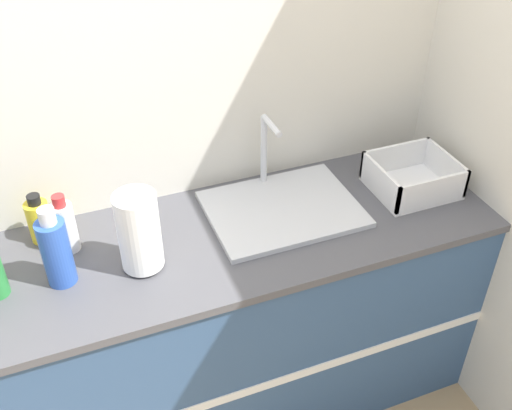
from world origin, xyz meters
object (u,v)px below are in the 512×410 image
object	(u,v)px
bottle_blue	(56,251)
sink	(282,206)
bottle_yellow	(39,220)
bottle_white_spray	(65,226)
dish_rack	(412,179)
paper_towel_roll	(139,232)

from	to	relation	value
bottle_blue	sink	bearing A→B (deg)	6.19
bottle_yellow	bottle_white_spray	bearing A→B (deg)	-47.98
sink	dish_rack	bearing A→B (deg)	-6.24
paper_towel_roll	bottle_blue	xyz separation A→B (m)	(-0.25, 0.03, -0.02)
paper_towel_roll	bottle_blue	size ratio (longest dim) A/B	0.99
sink	bottle_white_spray	size ratio (longest dim) A/B	2.48
paper_towel_roll	bottle_yellow	size ratio (longest dim) A/B	1.53
bottle_blue	bottle_white_spray	world-z (taller)	bottle_blue
paper_towel_roll	dish_rack	size ratio (longest dim) A/B	0.93
dish_rack	sink	bearing A→B (deg)	173.76
sink	paper_towel_roll	distance (m)	0.55
bottle_white_spray	paper_towel_roll	bearing A→B (deg)	-39.68
dish_rack	bottle_blue	xyz separation A→B (m)	(-1.27, -0.03, 0.08)
bottle_yellow	dish_rack	bearing A→B (deg)	-8.69
sink	bottle_white_spray	xyz separation A→B (m)	(-0.73, 0.06, 0.07)
paper_towel_roll	sink	bearing A→B (deg)	11.82
sink	bottle_white_spray	world-z (taller)	sink
bottle_yellow	bottle_white_spray	distance (m)	0.11
bottle_yellow	bottle_white_spray	size ratio (longest dim) A/B	0.84
bottle_blue	dish_rack	bearing A→B (deg)	1.29
dish_rack	bottle_yellow	bearing A→B (deg)	171.31
dish_rack	bottle_white_spray	size ratio (longest dim) A/B	1.38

